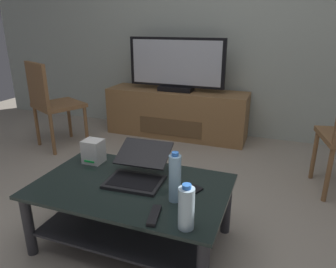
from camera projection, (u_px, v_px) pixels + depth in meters
ground_plane at (143, 244)px, 1.92m from camera, size 7.68×7.68×0.00m
back_wall at (226, 11)px, 3.45m from camera, size 6.40×0.12×2.80m
coffee_table at (132, 203)px, 1.86m from camera, size 1.12×0.70×0.40m
media_cabinet at (176, 113)px, 3.70m from camera, size 1.64×0.45×0.54m
television at (176, 66)px, 3.49m from camera, size 1.11×0.20×0.59m
side_chair at (51, 101)px, 3.25m from camera, size 0.59×0.59×0.92m
laptop at (138, 170)px, 1.87m from camera, size 0.35×0.41×0.18m
router_box at (93, 151)px, 2.08m from camera, size 0.13×0.12×0.16m
water_bottle_near at (175, 178)px, 1.61m from camera, size 0.06×0.06×0.28m
water_bottle_far at (186, 208)px, 1.40m from camera, size 0.08×0.08×0.22m
cell_phone at (191, 191)px, 1.73m from camera, size 0.12×0.16×0.01m
tv_remote at (154, 215)px, 1.51m from camera, size 0.07×0.17×0.02m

